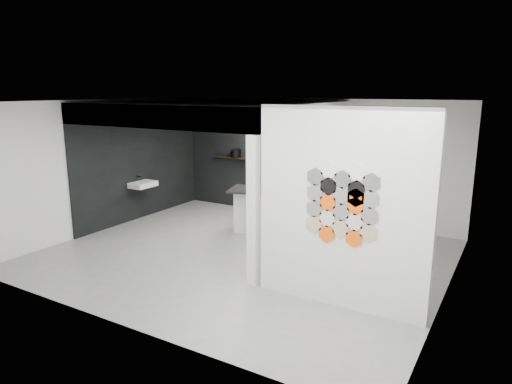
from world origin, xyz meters
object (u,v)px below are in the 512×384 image
(glass_bowl, at_px, (314,162))
(bottle_dark, at_px, (259,156))
(kitchen_island, at_px, (272,210))
(glass_vase, at_px, (314,161))
(wall_basin, at_px, (143,184))
(stockpot, at_px, (236,153))
(utensil_cup, at_px, (230,155))
(kettle, at_px, (296,159))
(partition_panel, at_px, (342,210))

(glass_bowl, bearing_deg, bottle_dark, 180.00)
(kitchen_island, distance_m, glass_bowl, 1.65)
(bottle_dark, bearing_deg, glass_vase, 0.00)
(wall_basin, bearing_deg, kitchen_island, 13.44)
(stockpot, height_order, utensil_cup, stockpot)
(kitchen_island, xyz_separation_m, bottle_dark, (-1.10, 1.34, 0.93))
(bottle_dark, xyz_separation_m, utensil_cup, (-0.88, 0.00, -0.04))
(kettle, bearing_deg, utensil_cup, -174.28)
(stockpot, bearing_deg, utensil_cup, 180.00)
(glass_bowl, height_order, utensil_cup, glass_bowl)
(partition_panel, xyz_separation_m, kettle, (-2.54, 3.87, -0.01))
(glass_vase, relative_size, utensil_cup, 1.64)
(glass_vase, distance_m, bottle_dark, 1.46)
(kitchen_island, distance_m, utensil_cup, 2.55)
(wall_basin, distance_m, glass_bowl, 4.00)
(wall_basin, distance_m, bottle_dark, 2.88)
(wall_basin, distance_m, glass_vase, 4.01)
(partition_panel, distance_m, glass_vase, 4.39)
(stockpot, relative_size, utensil_cup, 2.54)
(utensil_cup, bearing_deg, kettle, 0.00)
(bottle_dark, bearing_deg, kettle, 0.00)
(glass_bowl, relative_size, glass_vase, 1.02)
(wall_basin, xyz_separation_m, kettle, (2.93, 2.07, 0.54))
(partition_panel, height_order, bottle_dark, partition_panel)
(kitchen_island, height_order, stockpot, stockpot)
(glass_vase, xyz_separation_m, utensil_cup, (-2.34, 0.00, -0.03))
(wall_basin, bearing_deg, bottle_dark, 46.97)
(kitchen_island, bearing_deg, bottle_dark, 112.08)
(kettle, xyz_separation_m, glass_vase, (0.46, 0.00, 0.01))
(wall_basin, relative_size, glass_bowl, 3.73)
(partition_panel, relative_size, kettle, 17.04)
(stockpot, bearing_deg, wall_basin, -120.96)
(stockpot, height_order, glass_vase, stockpot)
(kettle, distance_m, glass_vase, 0.46)
(kettle, height_order, glass_bowl, kettle)
(kettle, distance_m, glass_bowl, 0.46)
(wall_basin, relative_size, kitchen_island, 0.31)
(partition_panel, relative_size, wall_basin, 4.67)
(kettle, relative_size, utensil_cup, 1.70)
(glass_bowl, height_order, bottle_dark, bottle_dark)
(partition_panel, bearing_deg, glass_bowl, 118.23)
(kitchen_island, height_order, kettle, kettle)
(utensil_cup, bearing_deg, bottle_dark, 0.00)
(kitchen_island, height_order, glass_bowl, glass_bowl)
(kitchen_island, relative_size, bottle_dark, 10.75)
(wall_basin, distance_m, stockpot, 2.47)
(kitchen_island, bearing_deg, glass_vase, 57.62)
(stockpot, height_order, kettle, stockpot)
(wall_basin, relative_size, kettle, 3.65)
(partition_panel, bearing_deg, kitchen_island, 134.02)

